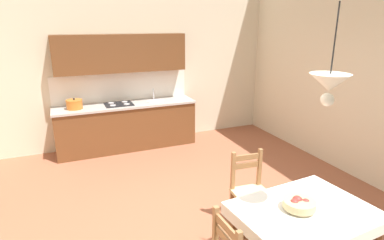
# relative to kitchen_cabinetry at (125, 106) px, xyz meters

# --- Properties ---
(ground_plane) EXTENTS (6.37, 7.11, 0.10)m
(ground_plane) POSITION_rel_kitchen_cabinetry_xyz_m (0.25, -2.98, -0.91)
(ground_plane) COLOR #99563D
(wall_back) EXTENTS (6.37, 0.12, 3.96)m
(wall_back) POSITION_rel_kitchen_cabinetry_xyz_m (0.25, 0.33, 1.12)
(wall_back) COLOR beige
(wall_back) RESTS_ON ground_plane
(kitchen_cabinetry) EXTENTS (2.69, 0.63, 2.20)m
(kitchen_cabinetry) POSITION_rel_kitchen_cabinetry_xyz_m (0.00, 0.00, 0.00)
(kitchen_cabinetry) COLOR brown
(kitchen_cabinetry) RESTS_ON ground_plane
(dining_table) EXTENTS (1.31, 1.03, 0.75)m
(dining_table) POSITION_rel_kitchen_cabinetry_xyz_m (0.83, -4.08, -0.24)
(dining_table) COLOR brown
(dining_table) RESTS_ON ground_plane
(dining_chair_kitchen_side) EXTENTS (0.45, 0.45, 0.93)m
(dining_chair_kitchen_side) POSITION_rel_kitchen_cabinetry_xyz_m (0.85, -3.16, -0.41)
(dining_chair_kitchen_side) COLOR #D1BC89
(dining_chair_kitchen_side) RESTS_ON ground_plane
(fruit_bowl) EXTENTS (0.30, 0.30, 0.12)m
(fruit_bowl) POSITION_rel_kitchen_cabinetry_xyz_m (0.78, -4.05, -0.04)
(fruit_bowl) COLOR tan
(fruit_bowl) RESTS_ON dining_table
(pendant_lamp) EXTENTS (0.32, 0.32, 0.80)m
(pendant_lamp) POSITION_rel_kitchen_cabinetry_xyz_m (0.85, -4.16, 1.09)
(pendant_lamp) COLOR black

